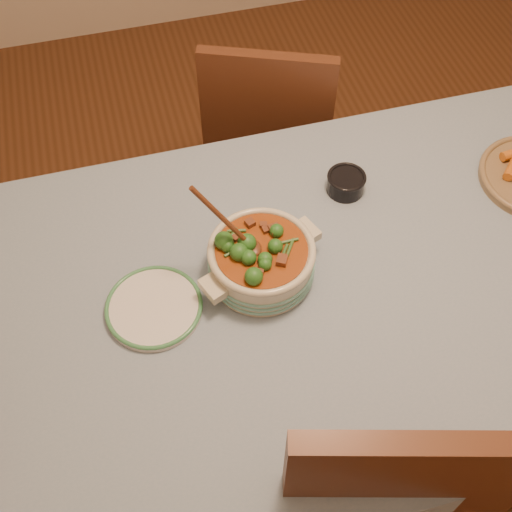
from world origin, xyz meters
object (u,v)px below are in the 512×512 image
Objects in this scene: condiment_bowl at (346,182)px; chair_far at (270,129)px; stew_casserole at (261,258)px; dining_table at (333,302)px; white_plate at (154,307)px.

condiment_bowl is 0.14× the size of chair_far.
stew_casserole is 0.83m from chair_far.
stew_casserole is at bearing 156.64° from dining_table.
chair_far reaches higher than condiment_bowl.
dining_table is 0.32m from condiment_bowl.
stew_casserole is 0.35m from condiment_bowl.
chair_far is (0.07, 0.81, -0.16)m from dining_table.
condiment_bowl is at bearing 22.87° from white_plate.
dining_table is 0.83m from chair_far.
condiment_bowl is (0.55, 0.23, 0.02)m from white_plate.
dining_table is 13.56× the size of condiment_bowl.
chair_far is (0.24, 0.73, -0.31)m from stew_casserole.
stew_casserole reaches higher than chair_far.
condiment_bowl is (0.12, 0.27, 0.12)m from dining_table.
dining_table is at bearing -113.52° from condiment_bowl.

